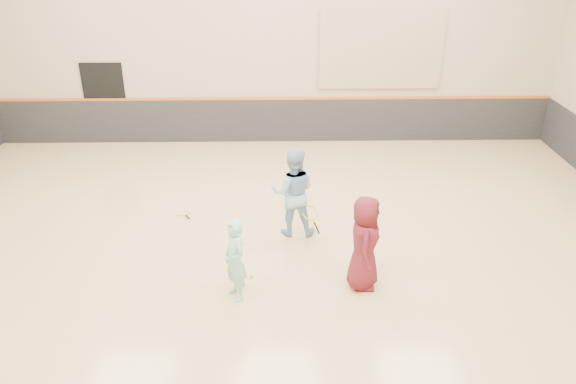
{
  "coord_description": "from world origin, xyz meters",
  "views": [
    {
      "loc": [
        0.12,
        -8.64,
        5.58
      ],
      "look_at": [
        0.29,
        0.4,
        1.15
      ],
      "focal_mm": 35.0,
      "sensor_mm": 36.0,
      "label": 1
    }
  ],
  "objects_px": {
    "instructor": "(293,192)",
    "young_man": "(364,243)",
    "girl": "(235,260)",
    "spare_racket": "(183,211)"
  },
  "relations": [
    {
      "from": "instructor",
      "to": "young_man",
      "type": "bearing_deg",
      "value": 124.39
    },
    {
      "from": "girl",
      "to": "spare_racket",
      "type": "height_order",
      "value": "girl"
    },
    {
      "from": "girl",
      "to": "spare_racket",
      "type": "xyz_separation_m",
      "value": [
        -1.31,
        2.9,
        -0.65
      ]
    },
    {
      "from": "young_man",
      "to": "spare_racket",
      "type": "xyz_separation_m",
      "value": [
        -3.4,
        2.6,
        -0.77
      ]
    },
    {
      "from": "instructor",
      "to": "spare_racket",
      "type": "distance_m",
      "value": 2.57
    },
    {
      "from": "instructor",
      "to": "young_man",
      "type": "height_order",
      "value": "instructor"
    },
    {
      "from": "instructor",
      "to": "young_man",
      "type": "relative_size",
      "value": 1.07
    },
    {
      "from": "spare_racket",
      "to": "young_man",
      "type": "bearing_deg",
      "value": -37.44
    },
    {
      "from": "girl",
      "to": "young_man",
      "type": "bearing_deg",
      "value": 70.11
    },
    {
      "from": "spare_racket",
      "to": "girl",
      "type": "bearing_deg",
      "value": -65.74
    }
  ]
}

